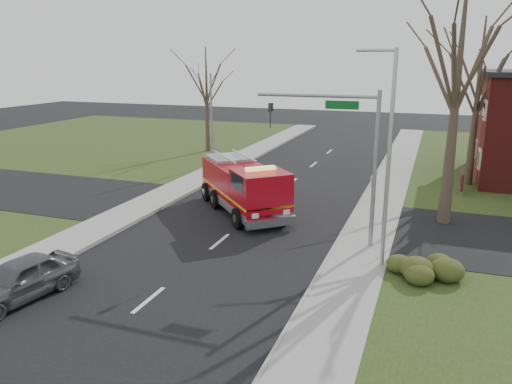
% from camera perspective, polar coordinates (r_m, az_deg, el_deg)
% --- Properties ---
extents(ground, '(120.00, 120.00, 0.00)m').
position_cam_1_polar(ground, '(22.71, -4.17, -5.69)').
color(ground, black).
rests_on(ground, ground).
extents(sidewalk_right, '(2.40, 80.00, 0.15)m').
position_cam_1_polar(sidewalk_right, '(21.08, 11.55, -7.44)').
color(sidewalk_right, gray).
rests_on(sidewalk_right, ground).
extents(sidewalk_left, '(2.40, 80.00, 0.15)m').
position_cam_1_polar(sidewalk_left, '(25.72, -16.92, -3.64)').
color(sidewalk_left, gray).
rests_on(sidewalk_left, ground).
extents(health_center_sign, '(0.12, 2.00, 1.40)m').
position_cam_1_polar(health_center_sign, '(32.69, 22.46, 1.26)').
color(health_center_sign, '#491116').
rests_on(health_center_sign, ground).
extents(hedge_corner, '(2.80, 2.00, 0.90)m').
position_cam_1_polar(hedge_corner, '(19.81, 19.28, -7.93)').
color(hedge_corner, '#333F17').
rests_on(hedge_corner, lawn_right).
extents(bare_tree_near, '(6.00, 6.00, 12.00)m').
position_cam_1_polar(bare_tree_near, '(25.37, 22.14, 12.59)').
color(bare_tree_near, '#372820').
rests_on(bare_tree_near, ground).
extents(bare_tree_far, '(5.25, 5.25, 10.50)m').
position_cam_1_polar(bare_tree_far, '(34.46, 24.11, 11.21)').
color(bare_tree_far, '#372820').
rests_on(bare_tree_far, ground).
extents(bare_tree_left, '(4.50, 4.50, 9.00)m').
position_cam_1_polar(bare_tree_left, '(43.67, -5.68, 11.73)').
color(bare_tree_left, '#372820').
rests_on(bare_tree_left, ground).
extents(traffic_signal_mast, '(5.29, 0.18, 6.80)m').
position_cam_1_polar(traffic_signal_mast, '(21.41, 10.18, 5.89)').
color(traffic_signal_mast, gray).
rests_on(traffic_signal_mast, ground).
extents(streetlight_pole, '(1.48, 0.16, 8.40)m').
position_cam_1_polar(streetlight_pole, '(19.24, 14.79, 4.14)').
color(streetlight_pole, '#B7BABF').
rests_on(streetlight_pole, ground).
extents(utility_pole_far, '(0.14, 0.14, 7.00)m').
position_cam_1_polar(utility_pole_far, '(37.08, -5.10, 7.97)').
color(utility_pole_far, gray).
rests_on(utility_pole_far, ground).
extents(fire_engine, '(6.73, 7.11, 2.95)m').
position_cam_1_polar(fire_engine, '(26.56, -1.37, 0.45)').
color(fire_engine, '#A50715').
rests_on(fire_engine, ground).
extents(parked_car_maroon, '(2.40, 4.45, 1.44)m').
position_cam_1_polar(parked_car_maroon, '(19.09, -25.47, -9.01)').
color(parked_car_maroon, '#4E5055').
rests_on(parked_car_maroon, ground).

